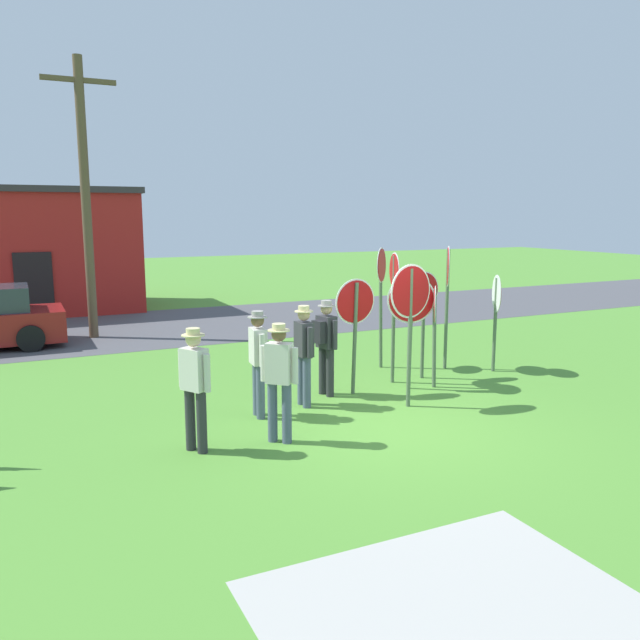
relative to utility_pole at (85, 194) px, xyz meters
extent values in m
plane|color=#518E33|center=(3.40, -9.57, -3.75)|extent=(80.00, 80.00, 0.00)
cube|color=#4C4C51|center=(3.40, 0.87, -3.75)|extent=(60.00, 6.40, 0.01)
cube|color=#ADAAA3|center=(1.35, -13.69, -3.75)|extent=(3.20, 2.40, 0.01)
cube|color=#B2231E|center=(-1.29, 5.89, -1.80)|extent=(6.72, 4.39, 3.91)
cube|color=#383333|center=(-1.29, 5.89, 0.25)|extent=(6.92, 4.59, 0.20)
cube|color=black|center=(-1.29, 3.67, -2.70)|extent=(1.10, 0.08, 2.10)
cylinder|color=brown|center=(0.00, 0.00, -0.18)|extent=(0.24, 0.24, 7.15)
cube|color=brown|center=(0.00, 0.00, 2.80)|extent=(1.80, 0.12, 0.12)
cylinder|color=black|center=(-1.55, -1.22, -3.43)|extent=(0.64, 0.22, 0.64)
cylinder|color=black|center=(-1.55, 0.58, -3.43)|extent=(0.64, 0.22, 0.64)
cylinder|color=#51664C|center=(4.77, -7.88, -2.71)|extent=(0.12, 0.17, 2.08)
cylinder|color=white|center=(4.77, -7.88, -2.05)|extent=(0.86, 0.35, 0.90)
cylinder|color=#B70F14|center=(4.77, -7.89, -2.05)|extent=(0.80, 0.33, 0.83)
cylinder|color=#51664C|center=(5.26, -7.97, -2.81)|extent=(0.13, 0.12, 1.88)
cylinder|color=white|center=(5.26, -7.97, -2.17)|extent=(0.45, 0.58, 0.71)
cylinder|color=#B70F14|center=(5.25, -7.96, -2.17)|extent=(0.42, 0.54, 0.65)
cylinder|color=#51664C|center=(3.68, -7.73, -2.73)|extent=(0.08, 0.18, 2.05)
cylinder|color=white|center=(3.68, -7.73, -2.04)|extent=(0.83, 0.12, 0.83)
cylinder|color=#B70F14|center=(3.68, -7.74, -2.04)|extent=(0.77, 0.12, 0.76)
cylinder|color=#51664C|center=(4.15, -8.78, -2.57)|extent=(0.08, 0.08, 2.36)
cylinder|color=white|center=(4.15, -8.78, -1.77)|extent=(0.89, 0.19, 0.91)
cylinder|color=#B70F14|center=(4.15, -8.79, -1.77)|extent=(0.83, 0.18, 0.84)
cylinder|color=#51664C|center=(5.16, -6.17, -2.50)|extent=(0.13, 0.13, 2.50)
cylinder|color=white|center=(5.16, -6.17, -1.56)|extent=(0.54, 0.55, 0.74)
cylinder|color=#B70F14|center=(5.17, -6.18, -1.56)|extent=(0.50, 0.51, 0.69)
cylinder|color=#51664C|center=(6.36, -6.85, -2.49)|extent=(0.10, 0.10, 2.53)
cylinder|color=white|center=(6.36, -6.85, -1.58)|extent=(0.49, 0.71, 0.85)
cylinder|color=#B70F14|center=(6.36, -6.84, -1.58)|extent=(0.46, 0.66, 0.79)
cylinder|color=#51664C|center=(7.12, -7.50, -2.77)|extent=(0.09, 0.09, 1.96)
cylinder|color=white|center=(7.12, -7.50, -2.12)|extent=(0.38, 0.68, 0.77)
cylinder|color=#B70F14|center=(7.13, -7.50, -2.12)|extent=(0.36, 0.64, 0.72)
cylinder|color=#51664C|center=(4.74, -7.34, -2.51)|extent=(0.09, 0.09, 2.48)
cylinder|color=white|center=(4.74, -7.34, -1.56)|extent=(0.22, 0.66, 0.69)
cylinder|color=#B70F14|center=(4.73, -7.34, -1.56)|extent=(0.21, 0.61, 0.64)
cylinder|color=#51664C|center=(5.46, -7.31, -2.71)|extent=(0.08, 0.08, 2.08)
cylinder|color=white|center=(5.46, -7.31, -1.98)|extent=(0.74, 0.10, 0.74)
cylinder|color=#B70F14|center=(5.46, -7.32, -1.98)|extent=(0.69, 0.10, 0.69)
cylinder|color=#4C5670|center=(1.44, -9.35, -3.31)|extent=(0.14, 0.14, 0.88)
cylinder|color=#4C5670|center=(1.60, -9.50, -3.31)|extent=(0.14, 0.14, 0.88)
cube|color=beige|center=(1.52, -9.43, -2.58)|extent=(0.41, 0.41, 0.58)
cylinder|color=beige|center=(1.35, -9.26, -2.60)|extent=(0.09, 0.09, 0.52)
cylinder|color=beige|center=(1.70, -9.59, -2.60)|extent=(0.09, 0.09, 0.52)
sphere|color=brown|center=(1.52, -9.43, -2.17)|extent=(0.21, 0.21, 0.21)
cylinder|color=beige|center=(1.52, -9.43, -2.11)|extent=(0.32, 0.31, 0.02)
cylinder|color=beige|center=(1.52, -9.43, -2.06)|extent=(0.19, 0.19, 0.09)
cylinder|color=#2D2D33|center=(0.29, -9.16, -3.31)|extent=(0.14, 0.14, 0.88)
cylinder|color=#2D2D33|center=(0.40, -9.35, -3.31)|extent=(0.14, 0.14, 0.88)
cube|color=beige|center=(0.35, -9.26, -2.58)|extent=(0.37, 0.42, 0.58)
cylinder|color=beige|center=(0.23, -9.05, -2.60)|extent=(0.09, 0.09, 0.52)
cylinder|color=beige|center=(0.47, -9.46, -2.60)|extent=(0.09, 0.09, 0.52)
sphere|color=beige|center=(0.35, -9.26, -2.17)|extent=(0.21, 0.21, 0.21)
cylinder|color=beige|center=(0.35, -9.26, -2.11)|extent=(0.32, 0.31, 0.02)
cylinder|color=beige|center=(0.35, -9.26, -2.06)|extent=(0.19, 0.19, 0.09)
cylinder|color=#2D2D33|center=(3.16, -7.46, -3.31)|extent=(0.14, 0.14, 0.88)
cylinder|color=#2D2D33|center=(3.21, -7.68, -3.31)|extent=(0.14, 0.14, 0.88)
cube|color=#333338|center=(3.19, -7.57, -2.58)|extent=(0.29, 0.40, 0.58)
cylinder|color=#333338|center=(3.14, -7.33, -2.60)|extent=(0.09, 0.09, 0.52)
cylinder|color=#333338|center=(3.24, -7.80, -2.60)|extent=(0.09, 0.09, 0.52)
sphere|color=tan|center=(3.19, -7.57, -2.17)|extent=(0.21, 0.21, 0.21)
cylinder|color=gray|center=(3.19, -7.57, -2.11)|extent=(0.31, 0.32, 0.02)
cylinder|color=gray|center=(3.19, -7.57, -2.06)|extent=(0.19, 0.19, 0.09)
cube|color=#232328|center=(3.02, -7.60, -2.56)|extent=(0.19, 0.28, 0.40)
cylinder|color=#4C5670|center=(1.66, -8.09, -3.31)|extent=(0.14, 0.14, 0.88)
cylinder|color=#4C5670|center=(1.65, -8.31, -3.31)|extent=(0.14, 0.14, 0.88)
cube|color=beige|center=(1.66, -8.20, -2.58)|extent=(0.25, 0.38, 0.58)
cylinder|color=beige|center=(1.68, -7.96, -2.60)|extent=(0.09, 0.09, 0.52)
cylinder|color=beige|center=(1.63, -8.44, -2.60)|extent=(0.09, 0.09, 0.52)
sphere|color=brown|center=(1.66, -8.20, -2.17)|extent=(0.21, 0.21, 0.21)
cylinder|color=gray|center=(1.66, -8.20, -2.11)|extent=(0.31, 0.31, 0.02)
cylinder|color=gray|center=(1.66, -8.20, -2.06)|extent=(0.19, 0.19, 0.09)
cylinder|color=#4C5670|center=(2.56, -7.87, -3.31)|extent=(0.14, 0.14, 0.88)
cylinder|color=#4C5670|center=(2.56, -8.09, -3.31)|extent=(0.14, 0.14, 0.88)
cube|color=#333338|center=(2.56, -7.98, -2.58)|extent=(0.22, 0.36, 0.58)
cylinder|color=#333338|center=(2.56, -7.74, -2.60)|extent=(0.09, 0.09, 0.52)
cylinder|color=#333338|center=(2.56, -8.22, -2.60)|extent=(0.09, 0.09, 0.52)
sphere|color=tan|center=(2.56, -7.98, -2.17)|extent=(0.21, 0.21, 0.21)
cylinder|color=beige|center=(2.56, -7.98, -2.11)|extent=(0.32, 0.31, 0.02)
cylinder|color=beige|center=(2.56, -7.98, -2.06)|extent=(0.19, 0.19, 0.09)
camera|label=1|loc=(-1.73, -17.53, -0.49)|focal=35.48mm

